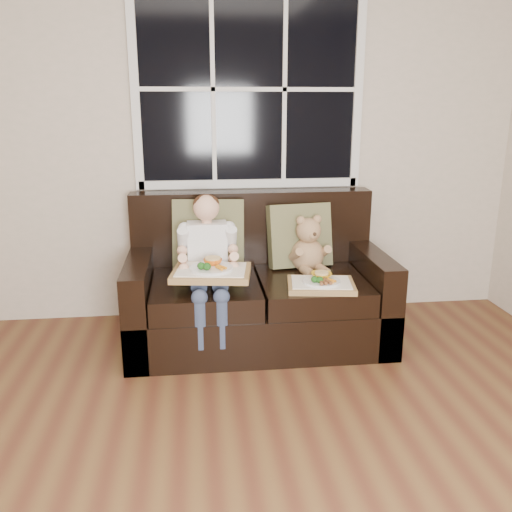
{
  "coord_description": "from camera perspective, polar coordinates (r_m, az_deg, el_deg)",
  "views": [
    {
      "loc": [
        -0.13,
        -1.44,
        1.57
      ],
      "look_at": [
        0.25,
        1.85,
        0.62
      ],
      "focal_mm": 38.0,
      "sensor_mm": 36.0,
      "label": 1
    }
  ],
  "objects": [
    {
      "name": "child",
      "position": [
        3.46,
        -5.09,
        0.34
      ],
      "size": [
        0.37,
        0.59,
        0.84
      ],
      "color": "white",
      "rests_on": "loveseat"
    },
    {
      "name": "loveseat",
      "position": [
        3.7,
        0.07,
        -3.94
      ],
      "size": [
        1.7,
        0.92,
        0.96
      ],
      "color": "black",
      "rests_on": "ground"
    },
    {
      "name": "pillow_left",
      "position": [
        3.71,
        -5.0,
        2.22
      ],
      "size": [
        0.5,
        0.27,
        0.5
      ],
      "rotation": [
        -0.21,
        0.0,
        -0.11
      ],
      "color": "olive",
      "rests_on": "loveseat"
    },
    {
      "name": "pillow_right",
      "position": [
        3.79,
        4.6,
        2.17
      ],
      "size": [
        0.46,
        0.26,
        0.45
      ],
      "rotation": [
        -0.21,
        0.0,
        0.14
      ],
      "color": "olive",
      "rests_on": "loveseat"
    },
    {
      "name": "window_back",
      "position": [
        3.94,
        -0.76,
        17.14
      ],
      "size": [
        1.62,
        0.04,
        1.37
      ],
      "color": "black",
      "rests_on": "room_walls"
    },
    {
      "name": "tray_left",
      "position": [
        3.3,
        -4.72,
        -1.59
      ],
      "size": [
        0.52,
        0.42,
        0.11
      ],
      "rotation": [
        0.0,
        0.0,
        -0.15
      ],
      "color": "#AC8B4E",
      "rests_on": "child"
    },
    {
      "name": "room_walls",
      "position": [
        1.44,
        -1.42,
        16.99
      ],
      "size": [
        4.52,
        5.02,
        2.71
      ],
      "color": "#BDB19C",
      "rests_on": "ground"
    },
    {
      "name": "teddy_bear",
      "position": [
        3.7,
        5.5,
        0.83
      ],
      "size": [
        0.26,
        0.32,
        0.4
      ],
      "rotation": [
        0.0,
        0.0,
        0.2
      ],
      "color": "tan",
      "rests_on": "loveseat"
    },
    {
      "name": "tray_right",
      "position": [
        3.39,
        6.86,
        -2.87
      ],
      "size": [
        0.45,
        0.37,
        0.09
      ],
      "rotation": [
        0.0,
        0.0,
        -0.15
      ],
      "color": "#AC8B4E",
      "rests_on": "loveseat"
    }
  ]
}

